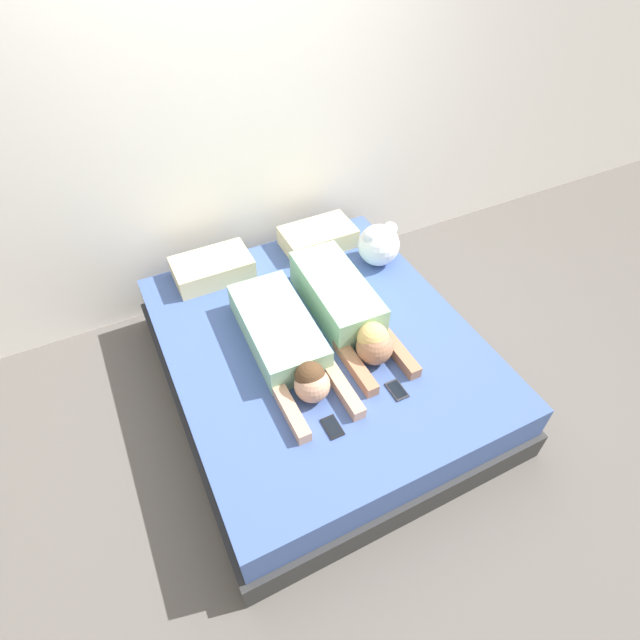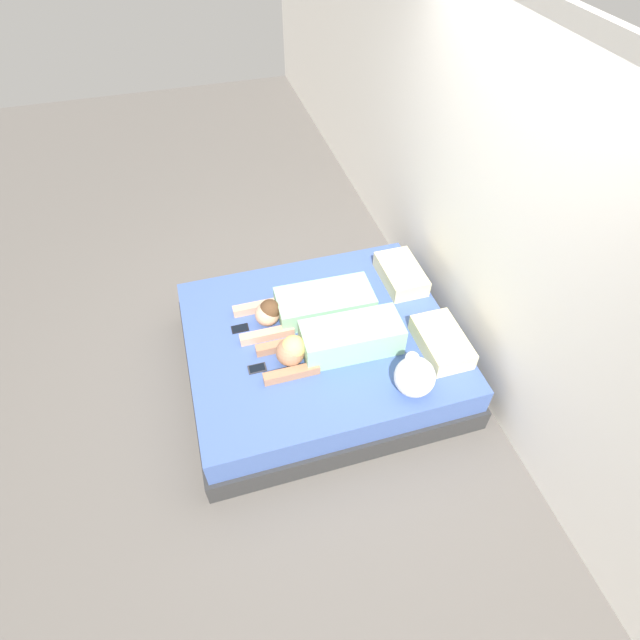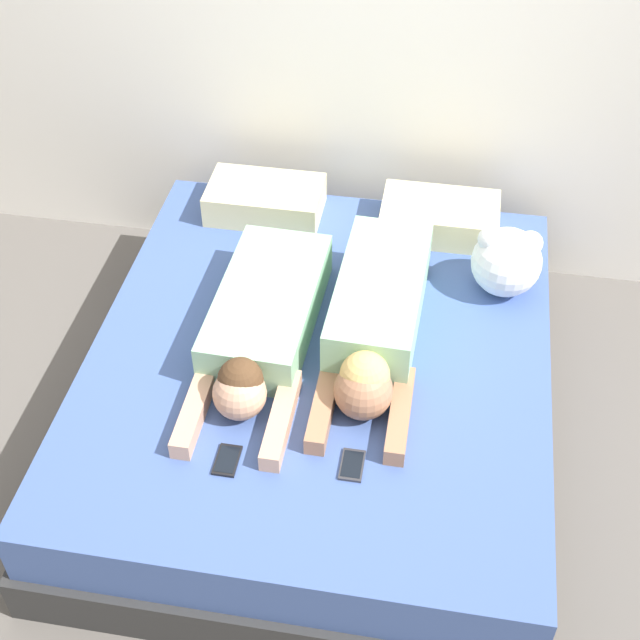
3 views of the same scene
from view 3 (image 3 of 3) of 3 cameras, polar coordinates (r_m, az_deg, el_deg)
The scene contains 9 objects.
ground_plane at distance 3.69m, azimuth 0.00°, elevation -6.64°, with size 12.00×12.00×0.00m, color #5B5651.
bed at distance 3.53m, azimuth 0.00°, elevation -4.40°, with size 1.78×2.06×0.43m.
pillow_head_left at distance 4.00m, azimuth -3.53°, elevation 7.69°, with size 0.50×0.30×0.14m.
pillow_head_right at distance 3.92m, azimuth 7.66°, elevation 6.53°, with size 0.50×0.30×0.14m.
person_left at distance 3.34m, azimuth -3.77°, elevation -0.40°, with size 0.38×1.08×0.22m.
person_right at distance 3.32m, azimuth 3.58°, elevation -0.13°, with size 0.34×1.05×0.24m.
cell_phone_left at distance 3.03m, azimuth -5.96°, elevation -8.91°, with size 0.08×0.13×0.01m.
cell_phone_right at distance 3.00m, azimuth 2.07°, elevation -9.26°, with size 0.08×0.13×0.01m.
plush_toy at distance 3.61m, azimuth 11.86°, elevation 3.75°, with size 0.28×0.28×0.29m.
Camera 3 is at (0.40, -2.35, 2.81)m, focal length 50.00 mm.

